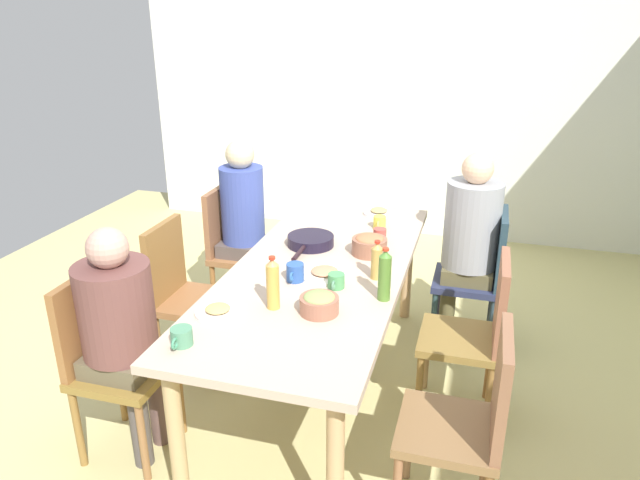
{
  "coord_description": "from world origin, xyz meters",
  "views": [
    {
      "loc": [
        2.69,
        0.77,
        2.01
      ],
      "look_at": [
        0.0,
        0.0,
        0.91
      ],
      "focal_mm": 32.91,
      "sensor_mm": 36.0,
      "label": 1
    }
  ],
  "objects_px": {
    "cup_1": "(181,337)",
    "chair_0": "(108,356)",
    "serving_pan": "(310,241)",
    "cup_4": "(379,222)",
    "person_4": "(470,234)",
    "bottle_2": "(273,284)",
    "chair_2": "(183,289)",
    "dining_table": "(320,280)",
    "bottle_1": "(385,275)",
    "chair_3": "(470,419)",
    "plate_1": "(218,311)",
    "chair_4": "(481,272)",
    "bowl_0": "(319,303)",
    "person_5": "(245,215)",
    "person_0": "(120,322)",
    "bowl_1": "(369,245)",
    "cup_0": "(295,272)",
    "chair_1": "(477,329)",
    "cup_3": "(336,281)",
    "cup_2": "(380,235)",
    "plate_0": "(379,212)",
    "chair_5": "(234,244)",
    "plate_2": "(325,273)",
    "bottle_0": "(377,261)"
  },
  "relations": [
    {
      "from": "cup_1",
      "to": "chair_0",
      "type": "bearing_deg",
      "value": -109.01
    },
    {
      "from": "chair_2",
      "to": "cup_4",
      "type": "relative_size",
      "value": 8.02
    },
    {
      "from": "cup_0",
      "to": "cup_4",
      "type": "bearing_deg",
      "value": 162.79
    },
    {
      "from": "dining_table",
      "to": "bottle_1",
      "type": "xyz_separation_m",
      "value": [
        0.27,
        0.39,
        0.2
      ]
    },
    {
      "from": "plate_0",
      "to": "cup_0",
      "type": "distance_m",
      "value": 1.13
    },
    {
      "from": "bottle_2",
      "to": "chair_3",
      "type": "bearing_deg",
      "value": 75.92
    },
    {
      "from": "person_5",
      "to": "cup_3",
      "type": "xyz_separation_m",
      "value": [
        0.93,
        0.87,
        0.06
      ]
    },
    {
      "from": "chair_4",
      "to": "cup_4",
      "type": "relative_size",
      "value": 8.02
    },
    {
      "from": "plate_0",
      "to": "plate_1",
      "type": "distance_m",
      "value": 1.59
    },
    {
      "from": "person_5",
      "to": "serving_pan",
      "type": "xyz_separation_m",
      "value": [
        0.45,
        0.6,
        0.06
      ]
    },
    {
      "from": "chair_4",
      "to": "person_5",
      "type": "height_order",
      "value": "person_5"
    },
    {
      "from": "chair_2",
      "to": "chair_3",
      "type": "bearing_deg",
      "value": 66.37
    },
    {
      "from": "dining_table",
      "to": "bottle_0",
      "type": "relative_size",
      "value": 10.63
    },
    {
      "from": "cup_2",
      "to": "cup_4",
      "type": "height_order",
      "value": "cup_2"
    },
    {
      "from": "chair_1",
      "to": "bowl_1",
      "type": "bearing_deg",
      "value": -111.51
    },
    {
      "from": "serving_pan",
      "to": "chair_3",
      "type": "bearing_deg",
      "value": 44.12
    },
    {
      "from": "chair_0",
      "to": "cup_2",
      "type": "relative_size",
      "value": 8.12
    },
    {
      "from": "bottle_2",
      "to": "chair_2",
      "type": "bearing_deg",
      "value": -123.55
    },
    {
      "from": "person_0",
      "to": "bowl_0",
      "type": "distance_m",
      "value": 0.9
    },
    {
      "from": "dining_table",
      "to": "person_5",
      "type": "xyz_separation_m",
      "value": [
        -0.72,
        -0.73,
        0.05
      ]
    },
    {
      "from": "bowl_1",
      "to": "bottle_2",
      "type": "relative_size",
      "value": 0.77
    },
    {
      "from": "chair_4",
      "to": "serving_pan",
      "type": "xyz_separation_m",
      "value": [
        0.45,
        -0.95,
        0.27
      ]
    },
    {
      "from": "chair_2",
      "to": "person_4",
      "type": "height_order",
      "value": "person_4"
    },
    {
      "from": "plate_2",
      "to": "bowl_0",
      "type": "bearing_deg",
      "value": 12.08
    },
    {
      "from": "person_5",
      "to": "bowl_1",
      "type": "bearing_deg",
      "value": 63.07
    },
    {
      "from": "chair_4",
      "to": "person_4",
      "type": "relative_size",
      "value": 0.72
    },
    {
      "from": "chair_5",
      "to": "bowl_0",
      "type": "height_order",
      "value": "chair_5"
    },
    {
      "from": "chair_1",
      "to": "bottle_1",
      "type": "bearing_deg",
      "value": -57.77
    },
    {
      "from": "person_4",
      "to": "cup_1",
      "type": "xyz_separation_m",
      "value": [
        1.61,
        -1.05,
        0.04
      ]
    },
    {
      "from": "cup_4",
      "to": "bowl_1",
      "type": "bearing_deg",
      "value": 2.95
    },
    {
      "from": "person_4",
      "to": "bowl_0",
      "type": "relative_size",
      "value": 7.13
    },
    {
      "from": "chair_1",
      "to": "cup_3",
      "type": "relative_size",
      "value": 7.64
    },
    {
      "from": "chair_2",
      "to": "cup_0",
      "type": "height_order",
      "value": "chair_2"
    },
    {
      "from": "chair_2",
      "to": "bowl_0",
      "type": "relative_size",
      "value": 5.15
    },
    {
      "from": "plate_1",
      "to": "chair_0",
      "type": "bearing_deg",
      "value": -78.82
    },
    {
      "from": "chair_0",
      "to": "plate_2",
      "type": "distance_m",
      "value": 1.1
    },
    {
      "from": "bowl_1",
      "to": "cup_0",
      "type": "bearing_deg",
      "value": -33.2
    },
    {
      "from": "chair_1",
      "to": "plate_0",
      "type": "height_order",
      "value": "chair_1"
    },
    {
      "from": "plate_0",
      "to": "cup_3",
      "type": "distance_m",
      "value": 1.13
    },
    {
      "from": "bowl_0",
      "to": "plate_1",
      "type": "bearing_deg",
      "value": -72.72
    },
    {
      "from": "chair_0",
      "to": "bowl_0",
      "type": "height_order",
      "value": "chair_0"
    },
    {
      "from": "dining_table",
      "to": "person_4",
      "type": "xyz_separation_m",
      "value": [
        -0.72,
        0.73,
        0.07
      ]
    },
    {
      "from": "bowl_0",
      "to": "bowl_1",
      "type": "height_order",
      "value": "bowl_1"
    },
    {
      "from": "chair_3",
      "to": "plate_1",
      "type": "bearing_deg",
      "value": -95.33
    },
    {
      "from": "person_0",
      "to": "serving_pan",
      "type": "xyz_separation_m",
      "value": [
        -0.98,
        0.6,
        0.09
      ]
    },
    {
      "from": "dining_table",
      "to": "cup_2",
      "type": "xyz_separation_m",
      "value": [
        -0.44,
        0.23,
        0.12
      ]
    },
    {
      "from": "cup_4",
      "to": "chair_5",
      "type": "bearing_deg",
      "value": -93.54
    },
    {
      "from": "chair_2",
      "to": "cup_0",
      "type": "xyz_separation_m",
      "value": [
        0.2,
        0.75,
        0.29
      ]
    },
    {
      "from": "bowl_1",
      "to": "person_5",
      "type": "bearing_deg",
      "value": -116.93
    },
    {
      "from": "serving_pan",
      "to": "cup_4",
      "type": "bearing_deg",
      "value": 140.33
    }
  ]
}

